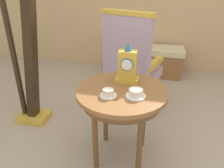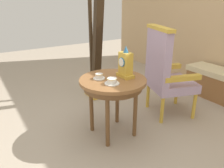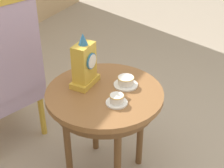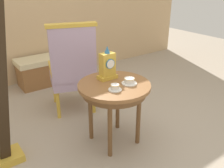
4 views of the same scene
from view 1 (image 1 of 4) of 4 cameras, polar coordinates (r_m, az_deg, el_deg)
ground_plane at (r=2.06m, az=4.47°, el=-19.27°), size 10.00×10.00×0.00m
side_table at (r=1.77m, az=2.41°, el=-3.68°), size 0.71×0.71×0.66m
teacup_left at (r=1.63m, az=-0.95°, el=-2.31°), size 0.12×0.12×0.06m
teacup_right at (r=1.64m, az=6.01°, el=-2.35°), size 0.15×0.15×0.06m
mantel_clock at (r=1.81m, az=3.95°, el=4.38°), size 0.19×0.11×0.34m
armchair at (r=2.49m, az=4.72°, el=5.78°), size 0.68×0.67×1.14m
harp at (r=2.34m, az=-20.94°, el=7.00°), size 0.40×0.24×1.87m
window_bench at (r=3.61m, az=8.97°, el=5.91°), size 1.07×0.40×0.44m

